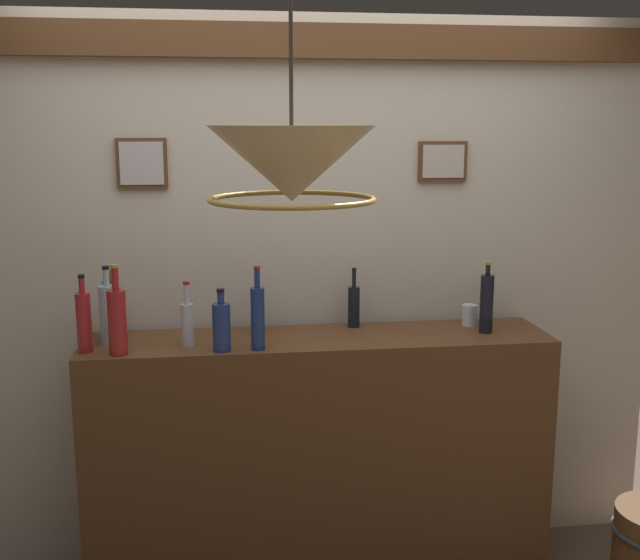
# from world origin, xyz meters

# --- Properties ---
(panelled_rear_partition) EXTENTS (3.21, 0.15, 2.40)m
(panelled_rear_partition) POSITION_xyz_m (-0.00, 1.10, 1.28)
(panelled_rear_partition) COLOR beige
(panelled_rear_partition) RESTS_ON ground
(bar_shelf_unit) EXTENTS (1.93, 0.42, 1.08)m
(bar_shelf_unit) POSITION_xyz_m (0.00, 0.81, 0.54)
(bar_shelf_unit) COLOR brown
(bar_shelf_unit) RESTS_ON ground
(liquor_bottle_rum) EXTENTS (0.06, 0.06, 0.30)m
(liquor_bottle_rum) POSITION_xyz_m (0.71, 0.79, 1.21)
(liquor_bottle_rum) COLOR black
(liquor_bottle_rum) RESTS_ON bar_shelf_unit
(liquor_bottle_scotch) EXTENTS (0.05, 0.05, 0.29)m
(liquor_bottle_scotch) POSITION_xyz_m (-0.85, 0.92, 1.21)
(liquor_bottle_scotch) COLOR #5A3813
(liquor_bottle_scotch) RESTS_ON bar_shelf_unit
(liquor_bottle_rye) EXTENTS (0.07, 0.07, 0.32)m
(liquor_bottle_rye) POSITION_xyz_m (-0.84, 0.83, 1.21)
(liquor_bottle_rye) COLOR #A1BFC8
(liquor_bottle_rye) RESTS_ON bar_shelf_unit
(liquor_bottle_brandy) EXTENTS (0.05, 0.05, 0.24)m
(liquor_bottle_brandy) POSITION_xyz_m (-0.25, 0.91, 1.18)
(liquor_bottle_brandy) COLOR navy
(liquor_bottle_brandy) RESTS_ON bar_shelf_unit
(liquor_bottle_sherry) EXTENTS (0.05, 0.05, 0.26)m
(liquor_bottle_sherry) POSITION_xyz_m (-0.53, 0.75, 1.18)
(liquor_bottle_sherry) COLOR silver
(liquor_bottle_sherry) RESTS_ON bar_shelf_unit
(liquor_bottle_gin) EXTENTS (0.07, 0.07, 0.25)m
(liquor_bottle_gin) POSITION_xyz_m (-0.40, 0.66, 1.18)
(liquor_bottle_gin) COLOR navy
(liquor_bottle_gin) RESTS_ON bar_shelf_unit
(liquor_bottle_vodka) EXTENTS (0.07, 0.07, 0.35)m
(liquor_bottle_vodka) POSITION_xyz_m (-0.79, 0.66, 1.22)
(liquor_bottle_vodka) COLOR #A32021
(liquor_bottle_vodka) RESTS_ON bar_shelf_unit
(liquor_bottle_mezcal) EXTENTS (0.05, 0.05, 0.26)m
(liquor_bottle_mezcal) POSITION_xyz_m (0.17, 0.95, 1.18)
(liquor_bottle_mezcal) COLOR black
(liquor_bottle_mezcal) RESTS_ON bar_shelf_unit
(liquor_bottle_amaro) EXTENTS (0.06, 0.06, 0.30)m
(liquor_bottle_amaro) POSITION_xyz_m (-0.92, 0.72, 1.21)
(liquor_bottle_amaro) COLOR #A72024
(liquor_bottle_amaro) RESTS_ON bar_shelf_unit
(liquor_bottle_bourbon) EXTENTS (0.05, 0.05, 0.33)m
(liquor_bottle_bourbon) POSITION_xyz_m (-0.26, 0.66, 1.22)
(liquor_bottle_bourbon) COLOR navy
(liquor_bottle_bourbon) RESTS_ON bar_shelf_unit
(glass_tumbler_rocks) EXTENTS (0.07, 0.07, 0.09)m
(glass_tumbler_rocks) POSITION_xyz_m (0.68, 0.91, 1.13)
(glass_tumbler_rocks) COLOR silver
(glass_tumbler_rocks) RESTS_ON bar_shelf_unit
(pendant_lamp) EXTENTS (0.50, 0.50, 0.64)m
(pendant_lamp) POSITION_xyz_m (-0.19, 0.01, 1.83)
(pendant_lamp) COLOR beige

